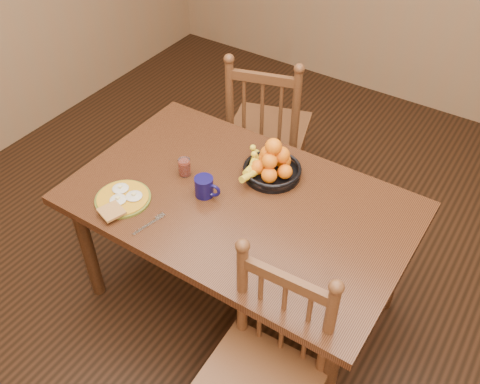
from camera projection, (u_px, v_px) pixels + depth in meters
The scene contains 10 objects.
room at pixel (240, 89), 2.12m from camera, with size 4.52×5.02×2.72m.
dining_table at pixel (240, 213), 2.57m from camera, with size 1.60×1.00×0.75m.
chair_far at pixel (267, 130), 3.35m from camera, with size 0.59×0.58×1.05m.
chair_near at pixel (263, 375), 2.14m from camera, with size 0.47×0.45×1.00m.
breakfast_plate at pixel (122, 199), 2.51m from camera, with size 0.26×0.30×0.04m.
fork at pixel (151, 223), 2.40m from camera, with size 0.05×0.18×0.00m.
spoon at pixel (141, 197), 2.53m from camera, with size 0.04×0.16×0.01m.
coffee_mug at pixel (205, 187), 2.51m from camera, with size 0.13×0.09×0.10m.
juice_glass at pixel (185, 167), 2.63m from camera, with size 0.06×0.06×0.09m.
fruit_bowl at pixel (271, 165), 2.61m from camera, with size 0.32×0.32×0.22m.
Camera 1 is at (1.01, -1.54, 2.46)m, focal length 40.00 mm.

